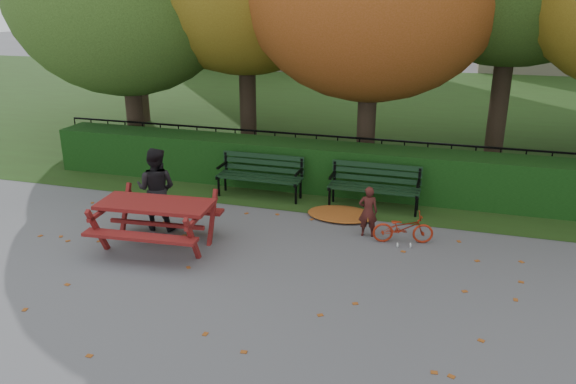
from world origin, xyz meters
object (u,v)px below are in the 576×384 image
(child, at_px, (368,211))
(adult, at_px, (156,189))
(bench_right, at_px, (375,183))
(bicycle, at_px, (403,228))
(picnic_table, at_px, (156,212))
(bench_left, at_px, (261,172))

(child, height_order, adult, adult)
(bench_right, height_order, adult, adult)
(bench_right, height_order, bicycle, bench_right)
(picnic_table, distance_m, adult, 0.84)
(bench_left, relative_size, child, 1.94)
(picnic_table, bearing_deg, bench_left, 69.31)
(bench_left, xyz_separation_m, bicycle, (3.13, -1.53, -0.25))
(picnic_table, relative_size, bicycle, 1.94)
(bench_right, relative_size, adult, 1.18)
(adult, bearing_deg, bicycle, -177.33)
(bench_right, height_order, picnic_table, bench_right)
(bench_left, height_order, child, child)
(bench_left, distance_m, picnic_table, 3.03)
(bench_left, relative_size, picnic_table, 0.90)
(bench_right, relative_size, picnic_table, 0.90)
(child, relative_size, bicycle, 0.89)
(bench_left, height_order, bench_right, same)
(adult, bearing_deg, picnic_table, 112.24)
(bench_left, xyz_separation_m, adult, (-1.23, -2.17, 0.24))
(bench_left, distance_m, child, 2.87)
(bench_left, bearing_deg, bench_right, 0.00)
(bench_left, xyz_separation_m, bench_right, (2.40, 0.00, 0.00))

